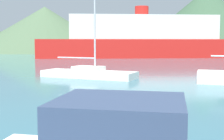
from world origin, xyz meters
TOP-DOWN VIEW (x-y plane):
  - sailboat_middle at (-1.89, 21.03)m, footprint 7.04×3.66m
  - ferry_distant at (-0.18, 51.52)m, footprint 34.38×16.59m
  - hill_central at (-26.73, 77.15)m, footprint 37.75×37.75m
  - hill_east at (12.89, 73.05)m, footprint 34.75×34.75m

SIDE VIEW (x-z plane):
  - sailboat_middle at x=-1.89m, z-range -4.57..5.33m
  - ferry_distant at x=-0.18m, z-range -1.21..7.08m
  - hill_central at x=-26.73m, z-range 0.00..11.52m
  - hill_east at x=12.89m, z-range 0.00..14.35m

